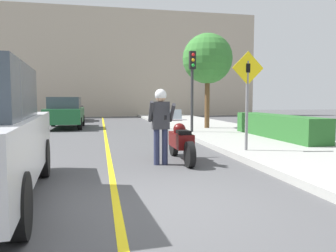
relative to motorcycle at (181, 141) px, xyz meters
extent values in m
plane|color=#4C4C4F|center=(-1.18, -3.34, -0.50)|extent=(80.00, 80.00, 0.00)
cube|color=#9E9E99|center=(3.62, 0.66, -0.42)|extent=(4.40, 44.00, 0.16)
cube|color=yellow|center=(-1.78, 2.66, -0.50)|extent=(0.12, 36.00, 0.01)
cube|color=#B2A38E|center=(-1.18, 22.66, 4.35)|extent=(28.00, 1.20, 9.70)
cylinder|color=black|center=(0.00, -0.84, -0.20)|extent=(0.14, 0.61, 0.61)
cylinder|color=black|center=(0.00, 0.82, -0.20)|extent=(0.14, 0.61, 0.61)
cube|color=#510C0C|center=(0.00, -0.01, 0.03)|extent=(0.40, 1.14, 0.36)
sphere|color=#510C0C|center=(0.00, 0.14, 0.29)|extent=(0.32, 0.32, 0.32)
cube|color=black|center=(0.00, -0.27, 0.25)|extent=(0.28, 0.48, 0.10)
cylinder|color=silver|center=(0.00, 0.56, 0.51)|extent=(0.62, 0.03, 0.03)
cube|color=silver|center=(0.00, 0.63, 0.63)|extent=(0.36, 0.12, 0.31)
cylinder|color=#282D4C|center=(-0.68, -0.36, -0.07)|extent=(0.14, 0.14, 0.85)
cylinder|color=#282D4C|center=(-0.48, -0.36, -0.07)|extent=(0.14, 0.14, 0.85)
cube|color=#333338|center=(-0.58, -0.36, 0.68)|extent=(0.40, 0.22, 0.65)
cylinder|color=#333338|center=(-0.83, -0.46, 0.78)|extent=(0.09, 0.39, 0.51)
cylinder|color=#333338|center=(-0.33, -0.48, 0.75)|extent=(0.09, 0.46, 0.46)
sphere|color=tan|center=(-0.58, -0.36, 1.11)|extent=(0.24, 0.24, 0.24)
sphere|color=white|center=(-0.58, -0.36, 1.17)|extent=(0.28, 0.28, 0.28)
cube|color=black|center=(-0.52, -0.64, 0.65)|extent=(0.06, 0.05, 0.11)
cylinder|color=black|center=(-3.13, -1.10, -0.12)|extent=(0.28, 0.77, 0.76)
cylinder|color=black|center=(-2.89, -4.18, -0.12)|extent=(0.28, 0.77, 0.76)
cylinder|color=slate|center=(1.95, 0.36, 0.88)|extent=(0.08, 0.08, 2.44)
cube|color=yellow|center=(1.95, 0.34, 1.90)|extent=(0.91, 0.02, 0.91)
cube|color=black|center=(1.95, 0.33, 1.90)|extent=(0.12, 0.01, 0.24)
cylinder|color=#2D2D30|center=(1.90, 5.65, 1.38)|extent=(0.12, 0.12, 3.44)
cube|color=black|center=(1.90, 5.63, 2.72)|extent=(0.26, 0.22, 0.76)
sphere|color=red|center=(1.90, 5.51, 2.94)|extent=(0.14, 0.14, 0.14)
sphere|color=gold|center=(1.90, 5.51, 2.72)|extent=(0.14, 0.14, 0.14)
sphere|color=green|center=(1.90, 5.51, 2.50)|extent=(0.14, 0.14, 0.14)
cube|color=#286028|center=(4.42, 3.02, 0.07)|extent=(0.90, 5.07, 0.83)
cylinder|color=brown|center=(3.17, 7.38, 0.92)|extent=(0.24, 0.24, 2.53)
sphere|color=#387A33|center=(3.17, 7.38, 3.04)|extent=(2.42, 2.42, 2.42)
cylinder|color=black|center=(-4.66, 11.88, -0.18)|extent=(0.22, 0.64, 0.64)
cylinder|color=black|center=(-3.00, 11.88, -0.18)|extent=(0.22, 0.64, 0.64)
cylinder|color=black|center=(-4.66, 9.27, -0.18)|extent=(0.22, 0.64, 0.64)
cylinder|color=black|center=(-3.00, 9.27, -0.18)|extent=(0.22, 0.64, 0.64)
cube|color=#1E6033|center=(-3.83, 10.57, 0.20)|extent=(1.80, 4.20, 0.76)
cube|color=#38424C|center=(-3.83, 10.41, 0.88)|extent=(1.58, 2.18, 0.60)
cylinder|color=black|center=(-5.02, 18.10, -0.18)|extent=(0.22, 0.64, 0.64)
cylinder|color=black|center=(-3.36, 18.10, -0.18)|extent=(0.22, 0.64, 0.64)
cylinder|color=black|center=(-5.02, 15.50, -0.18)|extent=(0.22, 0.64, 0.64)
cylinder|color=black|center=(-3.36, 15.50, -0.18)|extent=(0.22, 0.64, 0.64)
cube|color=black|center=(-4.19, 16.80, 0.20)|extent=(1.80, 4.20, 0.76)
cube|color=#38424C|center=(-4.19, 16.63, 0.88)|extent=(1.58, 2.18, 0.60)
camera|label=1|loc=(-1.99, -7.98, 1.06)|focal=35.00mm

